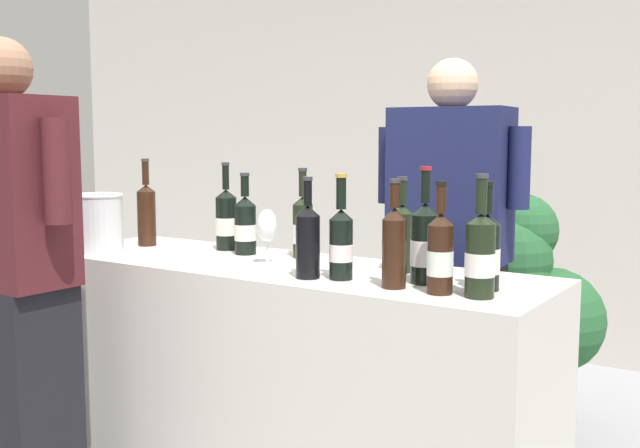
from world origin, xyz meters
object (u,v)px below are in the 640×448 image
wine_bottle_1 (440,253)px  wine_bottle_2 (303,226)px  wine_bottle_5 (402,236)px  wine_bottle_9 (425,243)px  wine_bottle_0 (394,245)px  wine_bottle_7 (341,242)px  potted_shrub (524,289)px  ice_bucket (97,222)px  wine_bottle_11 (308,239)px  wine_bottle_6 (226,220)px  wine_bottle_8 (245,225)px  wine_bottle_3 (147,213)px  person_server (449,284)px  wine_bottle_4 (480,255)px  person_guest (12,309)px  wine_bottle_10 (487,252)px  wine_glass (267,228)px

wine_bottle_1 → wine_bottle_2: 0.74m
wine_bottle_5 → wine_bottle_9: wine_bottle_9 is taller
wine_bottle_0 → wine_bottle_5: wine_bottle_0 is taller
wine_bottle_5 → wine_bottle_7: size_ratio=0.95×
wine_bottle_9 → potted_shrub: (-0.12, 1.29, -0.37)m
wine_bottle_7 → ice_bucket: (-1.09, -0.02, -0.00)m
wine_bottle_1 → wine_bottle_11: (-0.44, -0.01, 0.01)m
wine_bottle_6 → wine_bottle_0: bearing=-18.6°
wine_bottle_6 → wine_bottle_8: (0.13, -0.04, -0.01)m
wine_bottle_3 → person_server: 1.23m
wine_bottle_5 → wine_bottle_1: bearing=-44.8°
wine_bottle_11 → wine_bottle_9: bearing=19.8°
wine_bottle_4 → person_guest: size_ratio=0.20×
wine_bottle_6 → wine_bottle_10: 1.14m
wine_bottle_9 → wine_bottle_0: bearing=-112.1°
potted_shrub → wine_glass: bearing=-110.9°
wine_bottle_4 → wine_bottle_0: bearing=-177.1°
wine_bottle_6 → wine_bottle_4: bearing=-14.0°
wine_bottle_2 → wine_bottle_6: bearing=-179.1°
wine_bottle_8 → potted_shrub: bearing=59.1°
wine_bottle_11 → potted_shrub: wine_bottle_11 is taller
person_guest → wine_bottle_9: bearing=26.2°
wine_bottle_6 → person_guest: person_guest is taller
ice_bucket → person_server: bearing=33.1°
wine_bottle_10 → person_guest: bearing=-156.7°
wine_bottle_4 → wine_bottle_6: same height
wine_bottle_1 → ice_bucket: (-1.43, 0.01, -0.00)m
ice_bucket → potted_shrub: bearing=48.8°
wine_bottle_2 → wine_bottle_5: bearing=-7.8°
wine_bottle_3 → person_guest: bearing=-82.3°
wine_bottle_7 → ice_bucket: wine_bottle_7 is taller
wine_bottle_10 → wine_bottle_3: bearing=176.5°
wine_bottle_0 → wine_glass: (-0.56, 0.13, -0.00)m
wine_bottle_2 → person_guest: bearing=-127.9°
wine_bottle_5 → wine_bottle_11: 0.32m
wine_bottle_4 → wine_bottle_5: bearing=147.1°
wine_bottle_1 → wine_bottle_3: wine_bottle_3 is taller
wine_bottle_0 → ice_bucket: wine_bottle_0 is taller
wine_bottle_11 → ice_bucket: wine_bottle_11 is taller
wine_bottle_3 → wine_bottle_6: size_ratio=1.03×
ice_bucket → wine_bottle_6: bearing=35.9°
wine_bottle_4 → wine_bottle_9: (-0.21, 0.10, 0.00)m
wine_bottle_10 → person_guest: 1.51m
wine_bottle_0 → person_guest: size_ratio=0.19×
wine_bottle_3 → wine_bottle_11: bearing=-13.2°
person_server → potted_shrub: 0.67m
wine_bottle_3 → wine_bottle_9: bearing=-4.4°
wine_bottle_2 → ice_bucket: size_ratio=1.49×
wine_bottle_3 → person_guest: size_ratio=0.21×
wine_bottle_4 → wine_bottle_10: (-0.02, 0.10, -0.01)m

